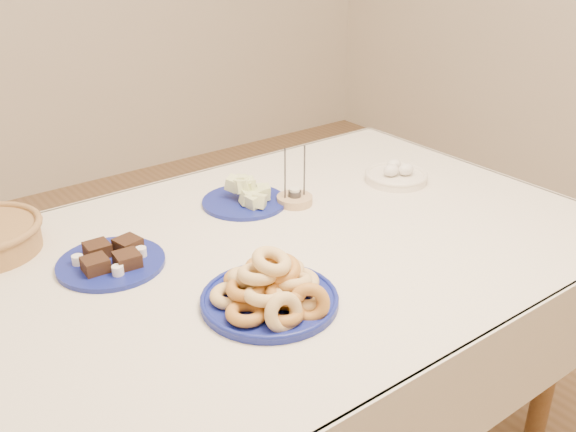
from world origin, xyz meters
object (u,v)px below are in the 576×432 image
object	(u,v)px
dining_table	(276,282)
donut_platter	(271,291)
brownie_plate	(111,260)
melon_plate	(246,196)
candle_holder	(295,199)
egg_bowl	(396,175)

from	to	relation	value
dining_table	donut_platter	world-z (taller)	donut_platter
dining_table	donut_platter	size ratio (longest dim) A/B	4.94
donut_platter	brownie_plate	distance (m)	0.41
donut_platter	brownie_plate	size ratio (longest dim) A/B	1.19
dining_table	donut_platter	xyz separation A→B (m)	(-0.17, -0.21, 0.14)
donut_platter	melon_plate	size ratio (longest dim) A/B	1.36
donut_platter	brownie_plate	bearing A→B (deg)	118.77
melon_plate	brownie_plate	distance (m)	0.46
brownie_plate	candle_holder	xyz separation A→B (m)	(0.56, 0.02, 0.00)
donut_platter	melon_plate	world-z (taller)	donut_platter
donut_platter	candle_holder	bearing A→B (deg)	46.72
melon_plate	donut_platter	bearing A→B (deg)	-118.15
brownie_plate	candle_holder	bearing A→B (deg)	1.70
donut_platter	egg_bowl	world-z (taller)	donut_platter
donut_platter	egg_bowl	distance (m)	0.78
dining_table	melon_plate	distance (m)	0.29
brownie_plate	candle_holder	world-z (taller)	candle_holder
dining_table	melon_plate	world-z (taller)	melon_plate
dining_table	candle_holder	size ratio (longest dim) A/B	10.07
dining_table	egg_bowl	world-z (taller)	egg_bowl
brownie_plate	dining_table	bearing A→B (deg)	-22.72
candle_holder	egg_bowl	world-z (taller)	candle_holder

